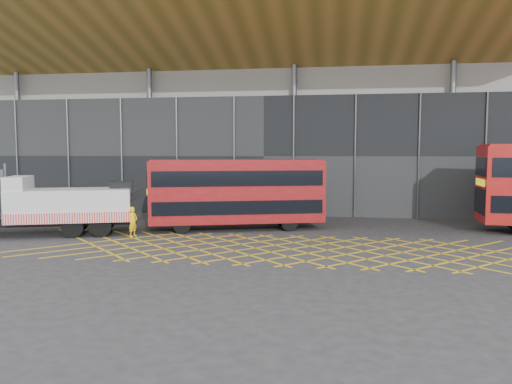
# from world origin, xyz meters

# --- Properties ---
(ground_plane) EXTENTS (120.00, 120.00, 0.00)m
(ground_plane) POSITION_xyz_m (0.00, 0.00, 0.00)
(ground_plane) COLOR #28282A
(road_markings) EXTENTS (26.36, 7.16, 0.01)m
(road_markings) POSITION_xyz_m (4.80, 0.00, 0.01)
(road_markings) COLOR gold
(road_markings) RESTS_ON ground_plane
(construction_building) EXTENTS (55.00, 23.97, 18.00)m
(construction_building) POSITION_xyz_m (1.92, 18.40, 8.98)
(construction_building) COLOR gray
(construction_building) RESTS_ON ground_plane
(recovery_truck) EXTENTS (10.42, 5.37, 3.69)m
(recovery_truck) POSITION_xyz_m (-8.47, 1.52, 1.71)
(recovery_truck) COLOR black
(recovery_truck) RESTS_ON ground_plane
(bus_towed) EXTENTS (9.73, 4.96, 3.88)m
(bus_towed) POSITION_xyz_m (1.36, 5.05, 2.15)
(bus_towed) COLOR maroon
(bus_towed) RESTS_ON ground_plane
(worker) EXTENTS (0.51, 0.63, 1.52)m
(worker) POSITION_xyz_m (-3.40, 2.02, 0.76)
(worker) COLOR yellow
(worker) RESTS_ON ground_plane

